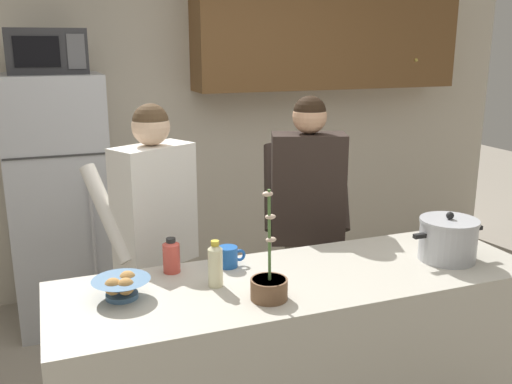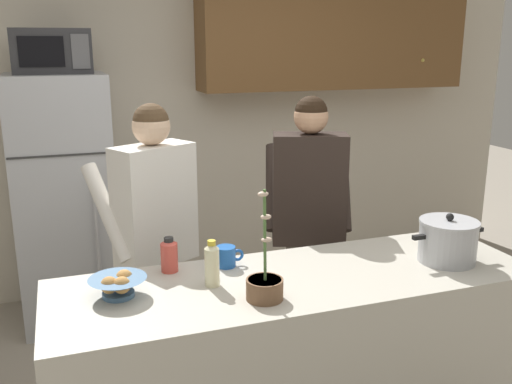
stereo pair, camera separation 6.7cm
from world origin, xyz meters
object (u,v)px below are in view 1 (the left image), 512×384
at_px(coffee_mug, 229,257).
at_px(refrigerator, 61,203).
at_px(bread_bowl, 122,287).
at_px(bottle_near_edge, 171,255).
at_px(cooking_pot, 448,239).
at_px(microwave, 47,51).
at_px(potted_orchid, 269,285).
at_px(bottle_mid_counter, 215,264).
at_px(person_near_pot, 154,222).
at_px(person_by_sink, 307,203).

bearing_deg(coffee_mug, refrigerator, 112.60).
xyz_separation_m(bread_bowl, bottle_near_edge, (0.25, 0.20, 0.03)).
height_order(refrigerator, bread_bowl, refrigerator).
bearing_deg(cooking_pot, bottle_near_edge, 166.12).
distance_m(refrigerator, bread_bowl, 1.80).
distance_m(microwave, cooking_pot, 2.66).
distance_m(cooking_pot, potted_orchid, 0.96).
bearing_deg(bottle_mid_counter, person_near_pot, 100.73).
xyz_separation_m(person_near_pot, bread_bowl, (-0.26, -0.66, -0.04)).
height_order(bread_bowl, bottle_near_edge, bottle_near_edge).
relative_size(refrigerator, bottle_near_edge, 10.75).
relative_size(coffee_mug, bread_bowl, 0.56).
height_order(microwave, cooking_pot, microwave).
distance_m(person_near_pot, potted_orchid, 0.92).
bearing_deg(potted_orchid, microwave, 110.00).
bearing_deg(bread_bowl, person_near_pot, 68.50).
relative_size(refrigerator, person_near_pot, 1.06).
height_order(microwave, coffee_mug, microwave).
bearing_deg(bread_bowl, cooking_pot, -4.36).
bearing_deg(refrigerator, bottle_mid_counter, -72.85).
distance_m(cooking_pot, coffee_mug, 1.04).
relative_size(bottle_near_edge, potted_orchid, 0.35).
height_order(bread_bowl, bottle_mid_counter, bottle_mid_counter).
bearing_deg(bottle_near_edge, cooking_pot, -13.88).
distance_m(person_near_pot, bottle_near_edge, 0.46).
distance_m(refrigerator, person_by_sink, 1.74).
bearing_deg(potted_orchid, person_near_pot, 108.49).
bearing_deg(microwave, potted_orchid, -70.00).
bearing_deg(bread_bowl, bottle_mid_counter, -2.80).
bearing_deg(bottle_near_edge, potted_orchid, -53.49).
relative_size(bottle_mid_counter, potted_orchid, 0.45).
distance_m(person_near_pot, cooking_pot, 1.46).
xyz_separation_m(cooking_pot, coffee_mug, (-1.00, 0.28, -0.05)).
relative_size(person_by_sink, bread_bowl, 6.96).
xyz_separation_m(refrigerator, coffee_mug, (0.68, -1.63, 0.10)).
bearing_deg(bottle_near_edge, coffee_mug, -6.39).
distance_m(bread_bowl, bottle_near_edge, 0.32).
xyz_separation_m(refrigerator, bottle_near_edge, (0.42, -1.60, 0.14)).
distance_m(bottle_near_edge, potted_orchid, 0.51).
relative_size(refrigerator, bread_bowl, 7.33).
distance_m(person_near_pot, bottle_mid_counter, 0.69).
height_order(coffee_mug, bottle_mid_counter, bottle_mid_counter).
bearing_deg(person_near_pot, refrigerator, 110.79).
distance_m(microwave, bottle_mid_counter, 2.06).
bearing_deg(microwave, bottle_near_edge, -75.12).
bearing_deg(bread_bowl, microwave, 95.55).
bearing_deg(bread_bowl, potted_orchid, -21.35).
distance_m(person_near_pot, person_by_sink, 0.89).
relative_size(refrigerator, person_by_sink, 1.05).
relative_size(cooking_pot, bottle_near_edge, 2.40).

